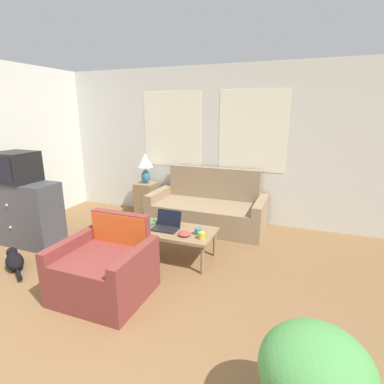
% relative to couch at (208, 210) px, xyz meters
% --- Properties ---
extents(wall_back, '(6.70, 0.06, 2.60)m').
position_rel_couch_xyz_m(wall_back, '(-0.03, 0.44, 1.04)').
color(wall_back, silver).
rests_on(wall_back, ground_plane).
extents(couch, '(1.88, 0.87, 0.94)m').
position_rel_couch_xyz_m(couch, '(0.00, 0.00, 0.00)').
color(couch, '#937A5B').
rests_on(couch, ground_plane).
extents(armchair, '(0.89, 0.80, 0.80)m').
position_rel_couch_xyz_m(armchair, '(-0.39, -2.23, 0.00)').
color(armchair, brown).
rests_on(armchair, ground_plane).
extents(tv_dresser, '(1.14, 0.46, 0.92)m').
position_rel_couch_xyz_m(tv_dresser, '(-2.26, -1.61, 0.19)').
color(tv_dresser, '#424247').
rests_on(tv_dresser, ground_plane).
extents(television, '(0.50, 0.47, 0.42)m').
position_rel_couch_xyz_m(television, '(-2.26, -1.61, 0.86)').
color(television, black).
rests_on(television, tv_dresser).
extents(side_table, '(0.35, 0.35, 0.59)m').
position_rel_couch_xyz_m(side_table, '(-1.26, 0.16, 0.03)').
color(side_table, '#937551').
rests_on(side_table, ground_plane).
extents(table_lamp, '(0.28, 0.28, 0.54)m').
position_rel_couch_xyz_m(table_lamp, '(-1.26, 0.16, 0.67)').
color(table_lamp, teal).
rests_on(table_lamp, side_table).
extents(coffee_table, '(1.07, 0.59, 0.39)m').
position_rel_couch_xyz_m(coffee_table, '(-0.06, -1.27, 0.09)').
color(coffee_table, '#8E704C').
rests_on(coffee_table, ground_plane).
extents(laptop, '(0.33, 0.27, 0.22)m').
position_rel_couch_xyz_m(laptop, '(-0.16, -1.26, 0.18)').
color(laptop, black).
rests_on(laptop, coffee_table).
extents(cup_navy, '(0.08, 0.08, 0.08)m').
position_rel_couch_xyz_m(cup_navy, '(0.38, -1.41, 0.17)').
color(cup_navy, gold).
rests_on(cup_navy, coffee_table).
extents(cup_yellow, '(0.09, 0.09, 0.08)m').
position_rel_couch_xyz_m(cup_yellow, '(0.29, -1.30, 0.17)').
color(cup_yellow, teal).
rests_on(cup_yellow, coffee_table).
extents(snack_bowl, '(0.16, 0.16, 0.05)m').
position_rel_couch_xyz_m(snack_bowl, '(0.15, -1.40, 0.15)').
color(snack_bowl, '#B23D38').
rests_on(snack_bowl, coffee_table).
extents(book_red, '(0.20, 0.19, 0.04)m').
position_rel_couch_xyz_m(book_red, '(-0.43, -1.19, 0.14)').
color(book_red, '#3D7A4C').
rests_on(book_red, coffee_table).
extents(potted_plant, '(0.62, 0.62, 0.74)m').
position_rel_couch_xyz_m(potted_plant, '(1.60, -3.06, 0.18)').
color(potted_plant, '#4C4C4C').
rests_on(potted_plant, ground_plane).
extents(cat_black, '(0.59, 0.41, 0.20)m').
position_rel_couch_xyz_m(cat_black, '(-1.76, -2.22, -0.17)').
color(cat_black, black).
rests_on(cat_black, ground_plane).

